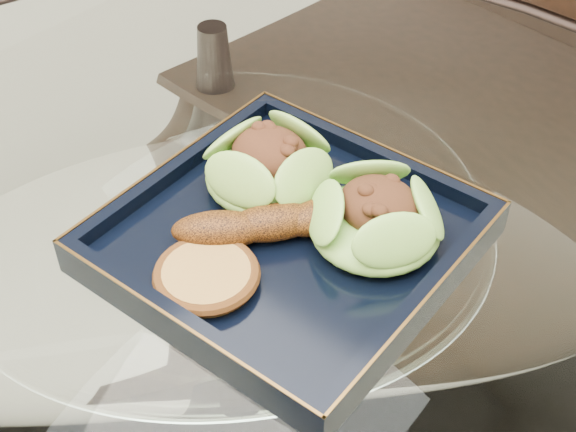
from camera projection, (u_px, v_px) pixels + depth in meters
The scene contains 7 objects.
dining_table at pixel (238, 374), 0.79m from camera, with size 1.13×1.13×0.77m.
dining_chair at pixel (410, 154), 1.18m from camera, with size 0.45×0.45×0.92m.
navy_plate at pixel (288, 242), 0.68m from camera, with size 0.27×0.27×0.02m, color black.
lettuce_wrap_left at pixel (267, 169), 0.70m from camera, with size 0.11×0.11×0.04m, color olive.
lettuce_wrap_right at pixel (376, 221), 0.65m from camera, with size 0.11×0.11×0.04m, color #66A42F.
roasted_plantain at pixel (273, 222), 0.66m from camera, with size 0.16×0.03×0.03m, color #602F0A.
crumb_patty at pixel (207, 276), 0.62m from camera, with size 0.07×0.07×0.01m, color #AF883A.
Camera 1 is at (0.34, -0.34, 1.25)m, focal length 50.00 mm.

